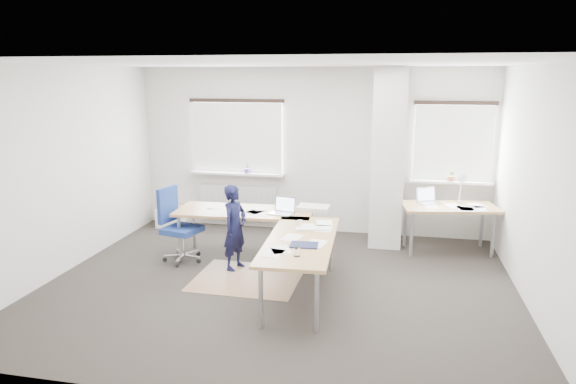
% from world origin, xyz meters
% --- Properties ---
extents(ground, '(6.00, 6.00, 0.00)m').
position_xyz_m(ground, '(0.00, 0.00, 0.00)').
color(ground, '#2A2522').
rests_on(ground, ground).
extents(room_shell, '(6.04, 5.04, 2.82)m').
position_xyz_m(room_shell, '(0.18, 0.45, 1.75)').
color(room_shell, '#B9B6A9').
rests_on(room_shell, ground).
extents(floor_mat, '(1.41, 1.20, 0.01)m').
position_xyz_m(floor_mat, '(-0.46, 0.11, 0.00)').
color(floor_mat, '#916D4F').
rests_on(floor_mat, ground).
extents(white_crate, '(0.62, 0.49, 0.33)m').
position_xyz_m(white_crate, '(-2.48, 2.25, 0.17)').
color(white_crate, white).
rests_on(white_crate, ground).
extents(desk_main, '(2.51, 2.61, 0.96)m').
position_xyz_m(desk_main, '(-0.14, 0.35, 0.69)').
color(desk_main, '#9F6944').
rests_on(desk_main, ground).
extents(desk_side, '(1.50, 0.93, 1.22)m').
position_xyz_m(desk_side, '(2.24, 1.81, 0.69)').
color(desk_side, '#9F6944').
rests_on(desk_side, ground).
extents(task_chair, '(0.60, 0.59, 1.08)m').
position_xyz_m(task_chair, '(-1.61, 0.60, 0.30)').
color(task_chair, navy).
rests_on(task_chair, ground).
extents(person, '(0.41, 0.51, 1.20)m').
position_xyz_m(person, '(-0.73, 0.45, 0.60)').
color(person, black).
rests_on(person, ground).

